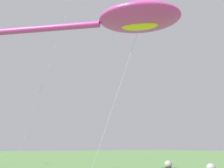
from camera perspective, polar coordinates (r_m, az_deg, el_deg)
The scene contains 1 object.
big_show_kite at distance 19.40m, azimuth 4.71°, elevation 13.44°, with size 10.54×11.74×11.31m.
Camera 1 is at (-8.86, -1.58, 1.95)m, focal length 43.53 mm.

